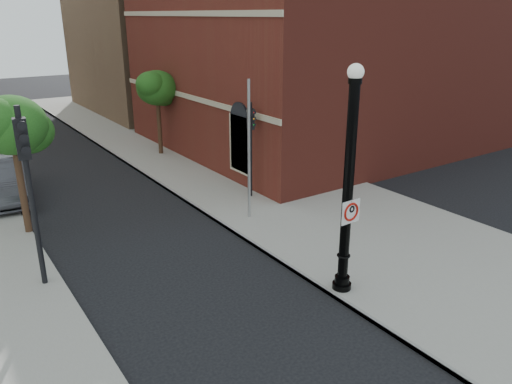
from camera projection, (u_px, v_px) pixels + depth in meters
ground at (266, 314)px, 13.18m from camera, size 120.00×120.00×0.00m
sidewalk_right at (247, 177)px, 24.12m from camera, size 8.00×60.00×0.12m
curb_edge at (173, 192)px, 22.02m from camera, size 0.10×60.00×0.14m
brick_wall_building at (347, 35)px, 30.45m from camera, size 22.30×16.30×12.50m
bg_building_tan_b at (216, 20)px, 42.65m from camera, size 22.00×14.00×14.00m
lamppost at (348, 195)px, 13.25m from camera, size 0.54×0.54×6.35m
no_parking_sign at (351, 212)px, 13.26m from camera, size 0.66×0.08×0.66m
parked_car at (2, 181)px, 20.99m from camera, size 2.38×5.39×1.72m
traffic_signal_left at (27, 170)px, 13.32m from camera, size 0.36×0.44×5.27m
traffic_signal_right at (251, 135)px, 20.50m from camera, size 0.31×0.36×4.13m
utility_pole at (249, 153)px, 18.33m from camera, size 0.11×0.11×5.34m
street_tree_a at (12, 127)px, 16.68m from camera, size 2.76×2.50×4.98m
street_tree_c at (157, 89)px, 26.83m from camera, size 2.59×2.34×4.67m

